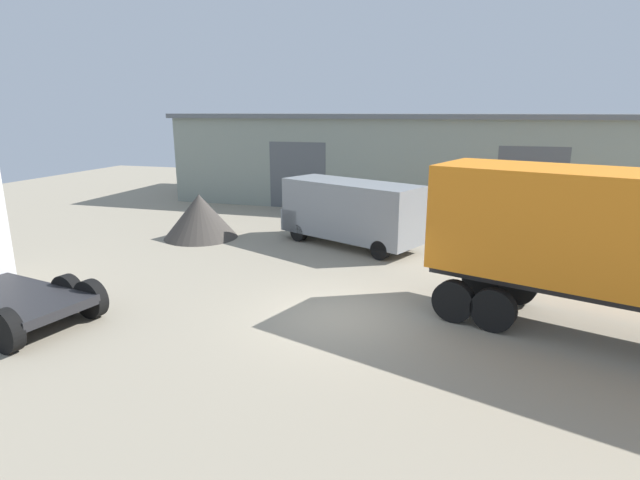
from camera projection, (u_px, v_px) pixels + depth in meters
ground_plane at (337, 317)px, 13.03m from camera, size 60.00×60.00×0.00m
warehouse_building at (416, 158)px, 29.28m from camera, size 27.46×8.93×5.07m
delivery_van_grey at (348, 211)px, 19.75m from camera, size 6.07×4.20×2.55m
gravel_pile at (200, 216)px, 21.00m from camera, size 3.09×3.09×1.86m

